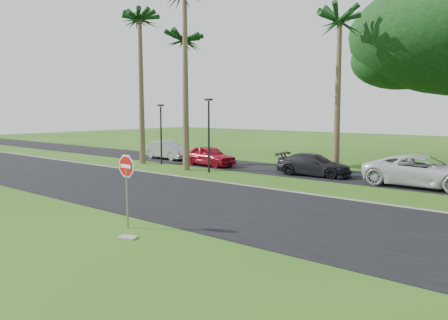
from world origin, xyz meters
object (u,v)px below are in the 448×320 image
car_silver (168,150)px  car_dark (314,165)px  stop_sign_near (127,176)px  car_red (210,156)px  car_minivan (423,172)px

car_silver → car_dark: car_silver is taller
car_silver → stop_sign_near: bearing=-133.6°
car_silver → car_red: (5.33, -1.00, -0.02)m
stop_sign_near → car_red: (-8.68, 14.04, -1.08)m
stop_sign_near → car_minivan: (5.44, 14.52, -0.97)m
stop_sign_near → car_dark: 14.56m
stop_sign_near → car_minivan: size_ratio=0.45×
car_silver → car_minivan: size_ratio=0.75×
car_silver → car_red: car_silver is taller
stop_sign_near → car_silver: 20.59m
car_dark → car_silver: bearing=83.4°
car_red → car_dark: size_ratio=0.91×
car_dark → car_minivan: (6.19, 0.03, 0.15)m
stop_sign_near → car_minivan: stop_sign_near is taller
car_silver → car_dark: (13.27, -0.55, -0.06)m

